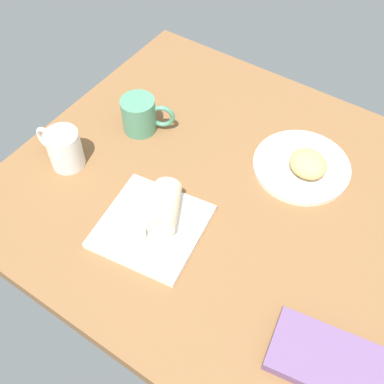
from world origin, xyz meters
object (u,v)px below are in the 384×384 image
at_px(book_stack, 330,361).
at_px(second_mug, 140,115).
at_px(breakfast_wrap, 165,206).
at_px(sauce_cup, 133,234).
at_px(round_plate, 301,166).
at_px(square_plate, 152,226).
at_px(scone_pastry, 308,164).
at_px(coffee_mug, 63,148).

distance_m(book_stack, second_mug, 0.72).
height_order(breakfast_wrap, second_mug, second_mug).
bearing_deg(sauce_cup, second_mug, -54.95).
height_order(breakfast_wrap, book_stack, breakfast_wrap).
bearing_deg(round_plate, book_stack, 121.76).
distance_m(round_plate, square_plate, 0.40).
bearing_deg(round_plate, scone_pastry, 142.28).
relative_size(square_plate, second_mug, 1.68).
distance_m(round_plate, scone_pastry, 0.04).
relative_size(sauce_cup, coffee_mug, 0.40).
xyz_separation_m(book_stack, coffee_mug, (0.74, -0.10, 0.04)).
xyz_separation_m(scone_pastry, second_mug, (0.43, 0.09, 0.01)).
distance_m(round_plate, coffee_mug, 0.58).
height_order(sauce_cup, book_stack, sauce_cup).
bearing_deg(scone_pastry, sauce_cup, 59.26).
relative_size(scone_pastry, coffee_mug, 0.70).
bearing_deg(scone_pastry, second_mug, 12.48).
relative_size(book_stack, coffee_mug, 1.76).
relative_size(square_plate, book_stack, 0.92).
bearing_deg(breakfast_wrap, second_mug, -69.10).
height_order(book_stack, coffee_mug, coffee_mug).
distance_m(scone_pastry, coffee_mug, 0.58).
height_order(scone_pastry, breakfast_wrap, breakfast_wrap).
bearing_deg(sauce_cup, square_plate, -104.26).
xyz_separation_m(square_plate, sauce_cup, (0.01, 0.05, 0.02)).
xyz_separation_m(sauce_cup, breakfast_wrap, (-0.02, -0.09, 0.02)).
xyz_separation_m(scone_pastry, coffee_mug, (0.51, 0.29, 0.01)).
bearing_deg(book_stack, scone_pastry, -59.21).
height_order(scone_pastry, book_stack, scone_pastry).
bearing_deg(second_mug, book_stack, 155.92).
distance_m(scone_pastry, breakfast_wrap, 0.36).
bearing_deg(coffee_mug, scone_pastry, -149.98).
distance_m(sauce_cup, book_stack, 0.46).
xyz_separation_m(square_plate, second_mug, (0.21, -0.24, 0.04)).
relative_size(book_stack, second_mug, 1.82).
height_order(round_plate, coffee_mug, coffee_mug).
xyz_separation_m(scone_pastry, square_plate, (0.21, 0.33, -0.03)).
relative_size(square_plate, coffee_mug, 1.62).
xyz_separation_m(round_plate, square_plate, (0.20, 0.35, 0.00)).
relative_size(scone_pastry, sauce_cup, 1.74).
height_order(square_plate, breakfast_wrap, breakfast_wrap).
xyz_separation_m(square_plate, breakfast_wrap, (-0.01, -0.04, 0.04)).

